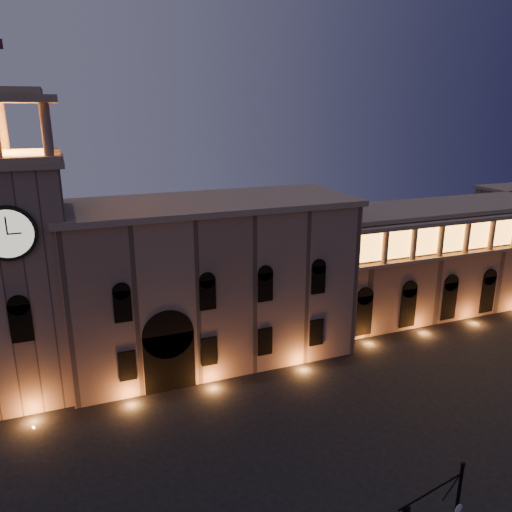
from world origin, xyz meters
name	(u,v)px	position (x,y,z in m)	size (l,w,h in m)	color
ground	(320,475)	(0.00, 0.00, 0.00)	(160.00, 160.00, 0.00)	black
government_building	(210,280)	(-2.08, 21.93, 8.77)	(30.80, 12.80, 17.60)	#816354
clock_tower	(19,270)	(-20.50, 20.98, 12.50)	(9.80, 9.80, 32.40)	#816354
colonnade_wing	(445,256)	(32.00, 23.92, 7.33)	(40.60, 11.50, 14.50)	#7C5E4F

